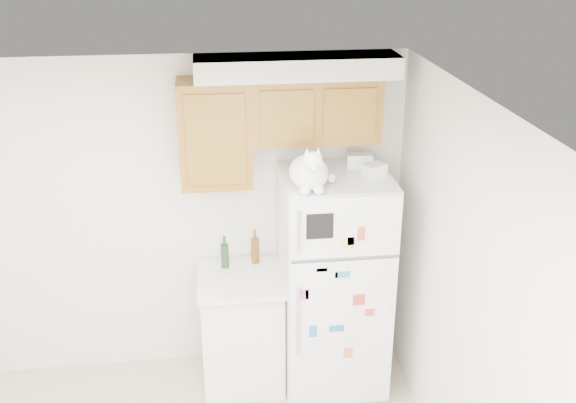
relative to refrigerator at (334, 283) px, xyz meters
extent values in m
cube|color=silver|center=(-1.33, 0.39, 0.40)|extent=(3.80, 0.04, 2.50)
cube|color=silver|center=(0.57, -1.61, 0.40)|extent=(0.04, 4.00, 2.50)
cube|color=white|center=(-1.33, -1.61, 1.65)|extent=(3.80, 4.00, 0.04)
cube|color=brown|center=(-0.13, 0.22, 1.27)|extent=(0.90, 0.33, 0.45)
cube|color=brown|center=(-0.83, 0.22, 1.12)|extent=(0.50, 0.33, 0.75)
cube|color=silver|center=(-0.25, 0.23, 1.57)|extent=(1.40, 0.37, 0.15)
cube|color=white|center=(0.00, 0.01, 0.00)|extent=(0.76, 0.72, 1.70)
cube|color=white|center=(0.00, -0.36, 0.62)|extent=(0.74, 0.03, 0.44)
cube|color=white|center=(0.00, -0.36, -0.22)|extent=(0.74, 0.03, 1.19)
cube|color=#59595B|center=(0.00, -0.36, 0.40)|extent=(0.74, 0.03, 0.02)
cylinder|color=silver|center=(-0.32, -0.39, 0.62)|extent=(0.02, 0.02, 0.32)
cylinder|color=silver|center=(-0.32, -0.39, -0.05)|extent=(0.02, 0.02, 0.55)
cube|color=black|center=(-0.18, -0.38, 0.65)|extent=(0.18, 0.00, 0.18)
cube|color=white|center=(-0.16, -0.38, 0.20)|extent=(0.22, 0.00, 0.28)
cube|color=white|center=(0.27, -0.38, -0.01)|extent=(0.09, 0.00, 0.08)
cube|color=#BB482E|center=(0.10, -0.38, 0.58)|extent=(0.05, 0.00, 0.10)
cube|color=#CF6440|center=(0.04, -0.38, -0.36)|extent=(0.06, 0.00, 0.08)
cube|color=white|center=(-0.09, -0.38, -0.38)|extent=(0.10, 0.00, 0.11)
cube|color=#BB85AA|center=(0.03, -0.38, 0.53)|extent=(0.05, 0.00, 0.06)
cube|color=#B8332E|center=(0.10, -0.38, 0.07)|extent=(0.08, 0.00, 0.09)
cube|color=red|center=(0.18, -0.38, -0.04)|extent=(0.07, 0.00, 0.06)
cube|color=teal|center=(-0.02, -0.38, 0.28)|extent=(0.10, 0.00, 0.05)
cube|color=#D2DB4D|center=(0.00, -0.38, 0.52)|extent=(0.10, 0.00, 0.08)
cube|color=#27679F|center=(-0.21, -0.38, -0.16)|extent=(0.05, 0.00, 0.09)
cube|color=#C04CA1|center=(-0.28, -0.38, 0.14)|extent=(0.06, 0.00, 0.08)
cube|color=silver|center=(0.05, -0.38, -0.25)|extent=(0.09, 0.00, 0.11)
cube|color=silver|center=(-0.16, -0.38, 0.34)|extent=(0.08, 0.00, 0.05)
cube|color=#245E93|center=(-0.05, -0.38, -0.15)|extent=(0.11, 0.00, 0.05)
cube|color=white|center=(-0.69, 0.07, -0.41)|extent=(0.60, 0.60, 0.88)
cube|color=white|center=(-0.69, 0.05, 0.05)|extent=(0.64, 0.64, 0.04)
ellipsoid|color=white|center=(-0.23, -0.18, 0.95)|extent=(0.26, 0.35, 0.22)
ellipsoid|color=white|center=(-0.23, -0.28, 1.00)|extent=(0.19, 0.15, 0.21)
sphere|color=white|center=(-0.23, -0.33, 1.08)|extent=(0.13, 0.13, 0.13)
cone|color=white|center=(-0.26, -0.33, 1.15)|extent=(0.04, 0.04, 0.05)
cone|color=white|center=(-0.19, -0.33, 1.15)|extent=(0.04, 0.04, 0.05)
cone|color=#D88C8C|center=(-0.26, -0.34, 1.14)|extent=(0.02, 0.02, 0.03)
cone|color=#D88C8C|center=(-0.19, -0.34, 1.14)|extent=(0.02, 0.02, 0.03)
sphere|color=white|center=(-0.23, -0.39, 1.06)|extent=(0.06, 0.06, 0.06)
sphere|color=white|center=(-0.27, -0.32, 0.88)|extent=(0.07, 0.07, 0.07)
sphere|color=white|center=(-0.18, -0.32, 0.88)|extent=(0.07, 0.07, 0.07)
cylinder|color=white|center=(-0.12, -0.06, 0.88)|extent=(0.16, 0.22, 0.07)
cube|color=white|center=(0.20, 0.17, 0.90)|extent=(0.20, 0.15, 0.10)
cube|color=white|center=(0.25, -0.04, 0.89)|extent=(0.18, 0.16, 0.09)
camera|label=1|loc=(-0.88, -4.30, 2.51)|focal=42.00mm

